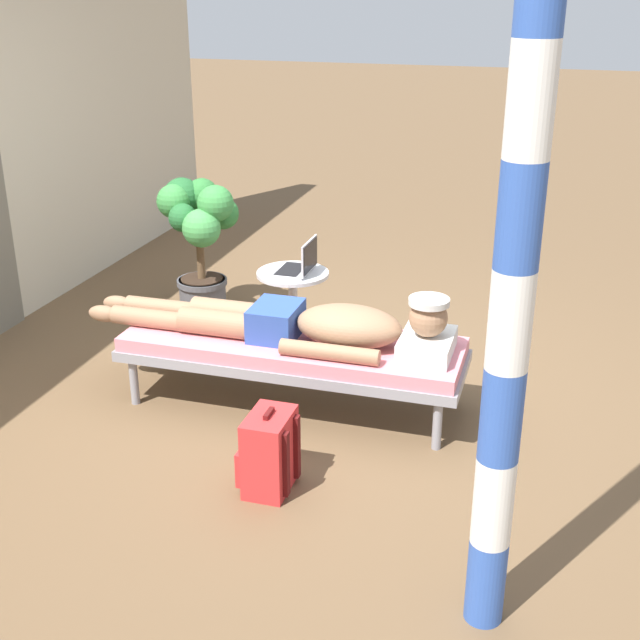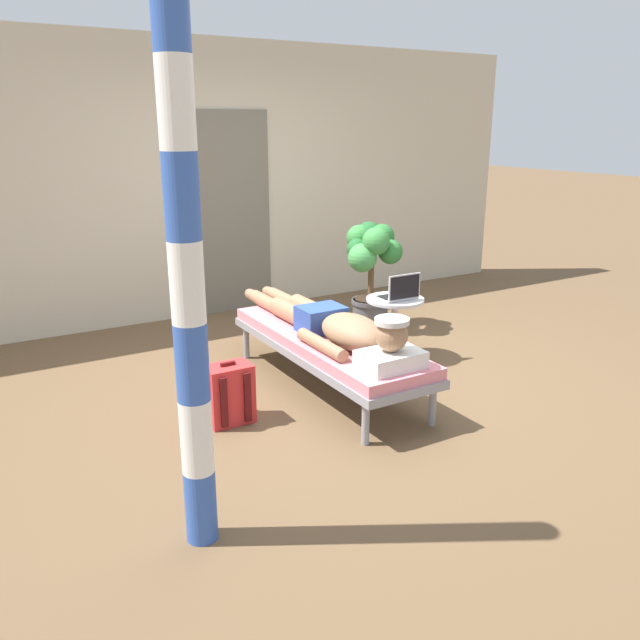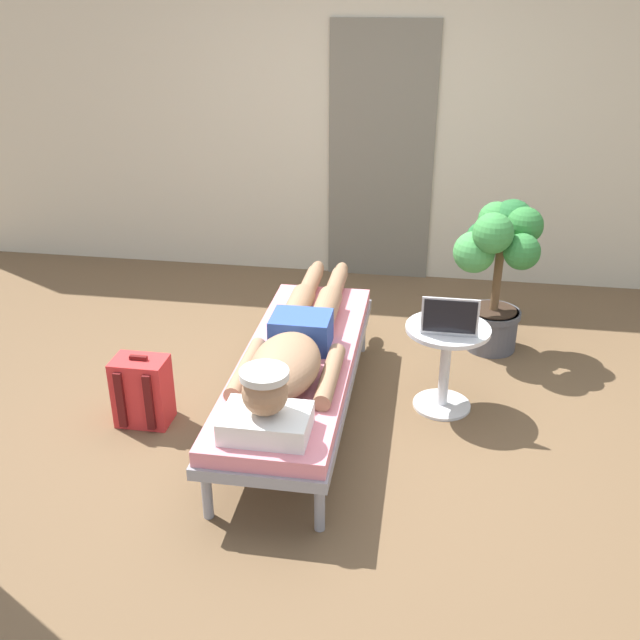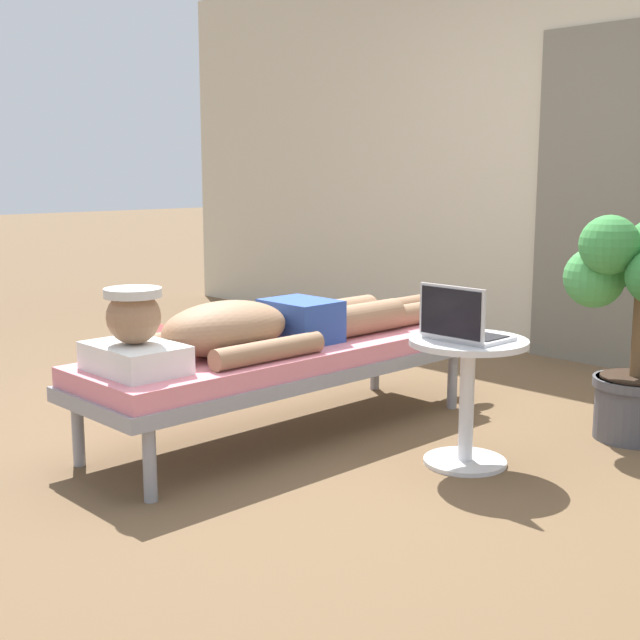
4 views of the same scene
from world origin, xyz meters
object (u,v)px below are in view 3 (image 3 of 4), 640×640
lounge_chair (298,366)px  person_reclining (294,347)px  backpack (143,391)px  laptop (449,321)px  potted_plant (498,260)px  side_table (446,353)px

lounge_chair → person_reclining: bearing=-90.0°
lounge_chair → backpack: backpack is taller
lounge_chair → laptop: size_ratio=6.39×
lounge_chair → laptop: (0.81, 0.21, 0.24)m
laptop → potted_plant: size_ratio=0.31×
backpack → person_reclining: bearing=4.1°
lounge_chair → person_reclining: person_reclining is taller
person_reclining → side_table: 0.91m
backpack → potted_plant: 2.39m
lounge_chair → person_reclining: (-0.00, -0.10, 0.17)m
backpack → side_table: bearing=14.4°
laptop → lounge_chair: bearing=-165.2°
potted_plant → lounge_chair: bearing=-136.2°
side_table → person_reclining: bearing=-155.6°
potted_plant → side_table: bearing=-111.0°
person_reclining → side_table: (0.81, 0.37, -0.16)m
side_table → potted_plant: potted_plant is taller
laptop → backpack: 1.76m
backpack → laptop: bearing=12.8°
side_table → backpack: size_ratio=1.23×
lounge_chair → side_table: 0.86m
person_reclining → laptop: (0.81, 0.32, 0.06)m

